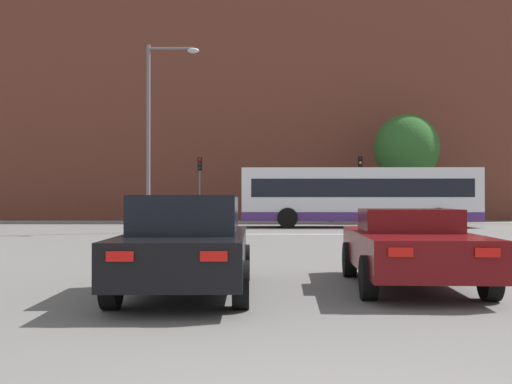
# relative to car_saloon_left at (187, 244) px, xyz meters

# --- Properties ---
(stop_line_strip) EXTENTS (7.37, 0.30, 0.01)m
(stop_line_strip) POSITION_rel_car_saloon_left_xyz_m (1.62, 16.24, -0.75)
(stop_line_strip) COLOR silver
(stop_line_strip) RESTS_ON ground_plane
(far_pavement) EXTENTS (68.19, 2.50, 0.01)m
(far_pavement) POSITION_rel_car_saloon_left_xyz_m (1.62, 29.72, -0.75)
(far_pavement) COLOR gray
(far_pavement) RESTS_ON ground_plane
(brick_civic_building) EXTENTS (40.96, 12.17, 21.30)m
(brick_civic_building) POSITION_rel_car_saloon_left_xyz_m (2.10, 38.68, 9.04)
(brick_civic_building) COLOR brown
(brick_civic_building) RESTS_ON ground_plane
(car_saloon_left) EXTENTS (2.01, 4.76, 1.50)m
(car_saloon_left) POSITION_rel_car_saloon_left_xyz_m (0.00, 0.00, 0.00)
(car_saloon_left) COLOR black
(car_saloon_left) RESTS_ON ground_plane
(car_roadster_right) EXTENTS (2.02, 4.49, 1.28)m
(car_roadster_right) POSITION_rel_car_saloon_left_xyz_m (3.57, 0.73, -0.10)
(car_roadster_right) COLOR #600C0F
(car_roadster_right) RESTS_ON ground_plane
(bus_crossing_lead) EXTENTS (11.82, 2.76, 2.97)m
(bus_crossing_lead) POSITION_rel_car_saloon_left_xyz_m (5.83, 22.73, 0.83)
(bus_crossing_lead) COLOR silver
(bus_crossing_lead) RESTS_ON ground_plane
(traffic_light_far_left) EXTENTS (0.26, 0.31, 3.95)m
(traffic_light_far_left) POSITION_rel_car_saloon_left_xyz_m (-2.94, 29.11, 1.91)
(traffic_light_far_left) COLOR slate
(traffic_light_far_left) RESTS_ON ground_plane
(traffic_light_far_right) EXTENTS (0.26, 0.31, 4.02)m
(traffic_light_far_right) POSITION_rel_car_saloon_left_xyz_m (6.83, 29.25, 1.96)
(traffic_light_far_right) COLOR slate
(traffic_light_far_right) RESTS_ON ground_plane
(street_lamp_junction) EXTENTS (2.23, 0.36, 7.98)m
(street_lamp_junction) POSITION_rel_car_saloon_left_xyz_m (-3.49, 17.24, 4.07)
(street_lamp_junction) COLOR slate
(street_lamp_junction) RESTS_ON ground_plane
(pedestrian_waiting) EXTENTS (0.44, 0.32, 1.76)m
(pedestrian_waiting) POSITION_rel_car_saloon_left_xyz_m (5.08, 29.51, 0.28)
(pedestrian_waiting) COLOR brown
(pedestrian_waiting) RESTS_ON ground_plane
(pedestrian_walking_east) EXTENTS (0.33, 0.45, 1.56)m
(pedestrian_walking_east) POSITION_rel_car_saloon_left_xyz_m (7.01, 30.29, 0.15)
(pedestrian_walking_east) COLOR brown
(pedestrian_walking_east) RESTS_ON ground_plane
(tree_by_building) EXTENTS (3.91, 3.91, 6.57)m
(tree_by_building) POSITION_rel_car_saloon_left_xyz_m (9.62, 29.14, 3.74)
(tree_by_building) COLOR #4C3823
(tree_by_building) RESTS_ON ground_plane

